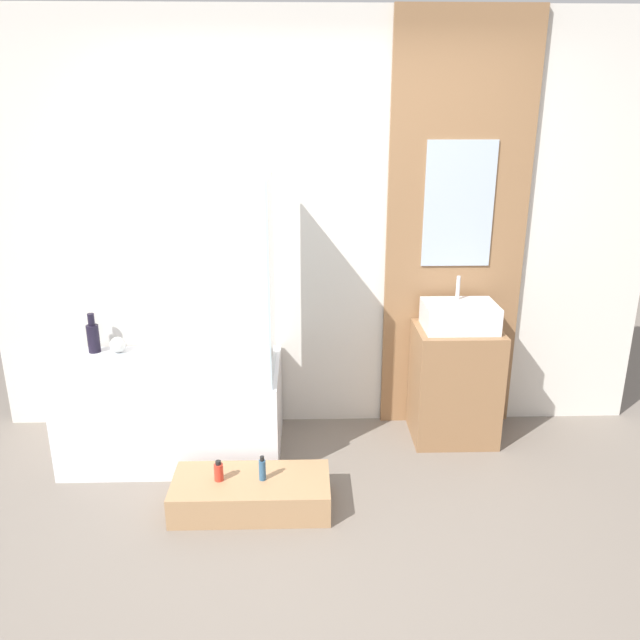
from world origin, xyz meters
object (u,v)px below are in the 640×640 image
object	(u,v)px
vase_round_light	(118,345)
bottle_soap_secondary	(262,469)
bathtub	(176,409)
wooden_step_bench	(251,493)
vase_tall_dark	(93,336)
bottle_soap_primary	(219,472)
sink	(460,316)

from	to	relation	value
vase_round_light	bottle_soap_secondary	size ratio (longest dim) A/B	0.74
vase_round_light	bathtub	bearing A→B (deg)	-33.38
wooden_step_bench	vase_tall_dark	world-z (taller)	vase_tall_dark
bathtub	vase_tall_dark	distance (m)	0.72
bottle_soap_primary	vase_round_light	bearing A→B (deg)	129.84
bathtub	bottle_soap_secondary	bearing A→B (deg)	-47.47
sink	vase_round_light	world-z (taller)	sink
vase_round_light	bottle_soap_secondary	bearing A→B (deg)	-42.38
wooden_step_bench	vase_round_light	size ratio (longest dim) A/B	8.22
vase_round_light	bottle_soap_secondary	xyz separation A→B (m)	(0.96, -0.88, -0.38)
bottle_soap_primary	wooden_step_bench	bearing A→B (deg)	0.00
bathtub	wooden_step_bench	distance (m)	0.82
sink	bottle_soap_primary	world-z (taller)	sink
bottle_soap_secondary	sink	bearing A→B (deg)	32.27
bathtub	sink	distance (m)	1.84
sink	bottle_soap_secondary	size ratio (longest dim) A/B	3.20
bottle_soap_primary	bottle_soap_secondary	size ratio (longest dim) A/B	0.83
bathtub	sink	world-z (taller)	sink
bathtub	bottle_soap_secondary	distance (m)	0.84
vase_tall_dark	bottle_soap_secondary	size ratio (longest dim) A/B	1.86
bottle_soap_primary	bottle_soap_secondary	bearing A→B (deg)	0.00
bottle_soap_primary	bottle_soap_secondary	world-z (taller)	bottle_soap_secondary
sink	bottle_soap_secondary	distance (m)	1.52
vase_round_light	bottle_soap_primary	xyz separation A→B (m)	(0.73, -0.88, -0.39)
sink	vase_tall_dark	size ratio (longest dim) A/B	1.72
wooden_step_bench	vase_tall_dark	xyz separation A→B (m)	(-1.05, 0.89, 0.58)
wooden_step_bench	sink	size ratio (longest dim) A/B	1.90
wooden_step_bench	bottle_soap_secondary	distance (m)	0.16
bathtub	vase_tall_dark	world-z (taller)	vase_tall_dark
wooden_step_bench	vase_tall_dark	bearing A→B (deg)	139.78
bathtub	sink	bearing A→B (deg)	4.23
vase_tall_dark	bottle_soap_primary	distance (m)	1.33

